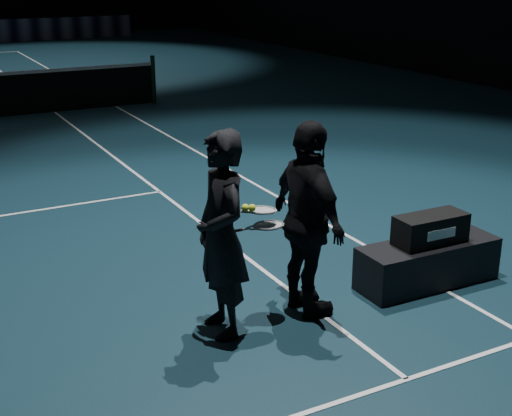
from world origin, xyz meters
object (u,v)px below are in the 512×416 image
at_px(player_a, 221,235).
at_px(racket_upper, 262,210).
at_px(player_b, 308,220).
at_px(tennis_balls, 248,206).
at_px(player_bench, 428,263).
at_px(racket_bag, 430,229).
at_px(racket_lower, 269,225).

height_order(player_a, racket_upper, player_a).
relative_size(player_b, tennis_balls, 15.25).
distance_m(player_bench, player_a, 2.36).
bearing_deg(tennis_balls, racket_bag, -2.53).
bearing_deg(player_a, player_bench, 90.17).
distance_m(player_bench, racket_upper, 2.04).
xyz_separation_m(racket_bag, tennis_balls, (-2.00, 0.09, 0.54)).
distance_m(racket_bag, player_a, 2.28).
relative_size(player_b, racket_upper, 2.69).
height_order(player_bench, player_b, player_b).
xyz_separation_m(player_b, racket_upper, (-0.45, 0.06, 0.15)).
distance_m(player_b, racket_upper, 0.48).
relative_size(racket_upper, tennis_balls, 5.67).
bearing_deg(racket_bag, player_a, 178.43).
bearing_deg(racket_lower, player_bench, 0.19).
bearing_deg(player_a, racket_lower, 90.02).
xyz_separation_m(player_a, tennis_balls, (0.25, -0.01, 0.22)).
distance_m(player_bench, racket_bag, 0.37).
relative_size(player_bench, player_b, 0.82).
relative_size(player_a, racket_lower, 2.69).
distance_m(player_bench, player_b, 1.57).
relative_size(racket_bag, player_b, 0.41).
height_order(player_a, tennis_balls, player_a).
distance_m(racket_lower, tennis_balls, 0.29).
height_order(player_a, racket_lower, player_a).
height_order(player_a, player_b, same).
xyz_separation_m(racket_bag, racket_lower, (-1.81, 0.07, 0.33)).
bearing_deg(racket_upper, player_a, -178.29).
relative_size(player_a, player_b, 1.00).
xyz_separation_m(player_bench, racket_lower, (-1.81, 0.07, 0.71)).
bearing_deg(racket_bag, player_bench, 0.00).
height_order(player_bench, tennis_balls, tennis_balls).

